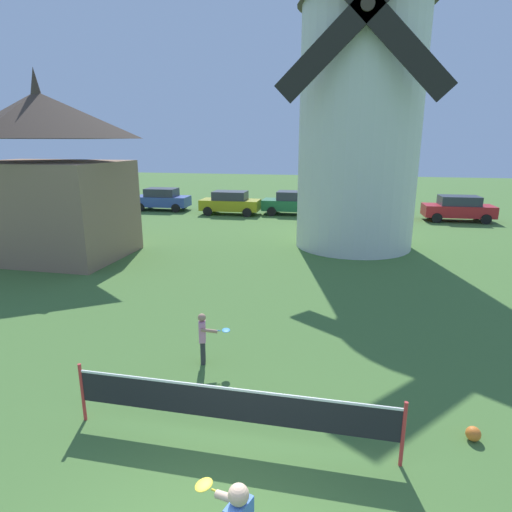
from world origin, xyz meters
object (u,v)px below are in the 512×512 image
at_px(stray_ball, 473,434).
at_px(parked_car_red, 458,208).
at_px(parked_car_blue, 162,199).
at_px(parked_car_black, 373,206).
at_px(player_far, 204,335).
at_px(parked_car_mustard, 230,202).
at_px(parked_car_green, 296,203).
at_px(tennis_net, 230,404).
at_px(windmill, 361,94).
at_px(chapel, 47,179).

xyz_separation_m(stray_ball, parked_car_red, (4.48, 21.66, 0.69)).
bearing_deg(parked_car_blue, parked_car_black, -1.52).
relative_size(player_far, stray_ball, 4.84).
relative_size(parked_car_mustard, parked_car_red, 0.95).
bearing_deg(parked_car_red, parked_car_green, 178.13).
distance_m(tennis_net, parked_car_black, 22.66).
distance_m(windmill, parked_car_green, 10.88).
xyz_separation_m(stray_ball, parked_car_black, (-0.64, 21.58, 0.69)).
xyz_separation_m(tennis_net, stray_ball, (3.92, 0.85, -0.56)).
height_order(parked_car_blue, parked_car_black, same).
distance_m(parked_car_black, chapel, 18.80).
relative_size(tennis_net, parked_car_blue, 1.39).
bearing_deg(player_far, tennis_net, -62.11).
height_order(player_far, parked_car_blue, parked_car_blue).
distance_m(parked_car_black, parked_car_red, 5.12).
relative_size(player_far, chapel, 0.15).
xyz_separation_m(windmill, parked_car_red, (6.39, 7.97, -5.99)).
height_order(tennis_net, parked_car_red, parked_car_red).
xyz_separation_m(parked_car_blue, parked_car_green, (9.63, 0.03, 0.00)).
relative_size(windmill, parked_car_red, 3.17).
bearing_deg(parked_car_black, parked_car_red, 1.00).
height_order(parked_car_blue, parked_car_red, same).
distance_m(parked_car_green, parked_car_red, 10.08).
xyz_separation_m(parked_car_blue, parked_car_red, (19.71, -0.30, 0.00)).
height_order(parked_car_mustard, parked_car_red, same).
height_order(windmill, chapel, windmill).
bearing_deg(stray_ball, tennis_net, -167.79).
relative_size(player_far, parked_car_mustard, 0.30).
bearing_deg(stray_ball, parked_car_red, 78.32).
bearing_deg(parked_car_black, parked_car_green, 175.16).
relative_size(windmill, player_far, 11.23).
distance_m(stray_ball, parked_car_blue, 26.73).
bearing_deg(stray_ball, parked_car_green, 104.28).
relative_size(parked_car_blue, parked_car_red, 0.94).
bearing_deg(parked_car_blue, tennis_net, -63.64).
relative_size(parked_car_mustard, parked_car_green, 0.89).
distance_m(tennis_net, stray_ball, 4.05).
bearing_deg(chapel, tennis_net, -43.25).
bearing_deg(player_far, stray_ball, -16.56).
distance_m(windmill, parked_car_black, 9.98).
bearing_deg(chapel, parked_car_green, 55.60).
bearing_deg(windmill, player_far, -105.09).
relative_size(player_far, parked_car_black, 0.31).
bearing_deg(chapel, parked_car_blue, 93.42).
bearing_deg(player_far, parked_car_red, 64.34).
bearing_deg(tennis_net, parked_car_black, 81.68).
relative_size(windmill, parked_car_black, 3.44).
height_order(parked_car_mustard, parked_car_black, same).
distance_m(tennis_net, chapel, 14.69).
relative_size(player_far, parked_car_green, 0.26).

